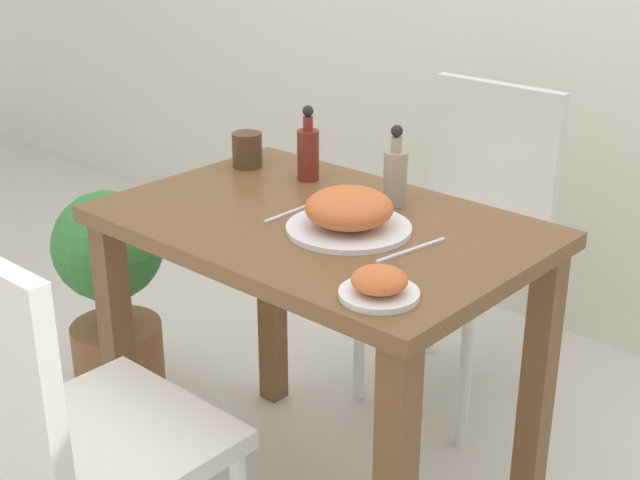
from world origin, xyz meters
name	(u,v)px	position (x,y,z in m)	size (l,w,h in m)	color
dining_table	(320,278)	(0.00, 0.00, 0.61)	(0.93, 0.63, 0.75)	brown
chair_near	(60,432)	(-0.04, -0.65, 0.51)	(0.42, 0.42, 0.90)	silver
chair_far	(469,227)	(-0.05, 0.68, 0.51)	(0.42, 0.42, 0.90)	silver
food_plate	(349,213)	(0.09, -0.01, 0.79)	(0.26, 0.26, 0.09)	white
side_plate	(379,285)	(0.33, -0.22, 0.77)	(0.14, 0.14, 0.06)	white
drink_cup	(247,150)	(-0.38, 0.15, 0.79)	(0.08, 0.08, 0.09)	#4C331E
sauce_bottle	(308,151)	(-0.20, 0.18, 0.82)	(0.05, 0.05, 0.18)	maroon
condiment_bottle	(395,174)	(0.06, 0.18, 0.82)	(0.05, 0.05, 0.18)	gray
fork_utensil	(292,212)	(-0.07, -0.01, 0.75)	(0.01, 0.17, 0.00)	silver
spoon_utensil	(411,250)	(0.25, -0.01, 0.75)	(0.04, 0.18, 0.00)	silver
potted_plant_left	(112,289)	(-0.75, -0.04, 0.36)	(0.31, 0.31, 0.64)	brown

